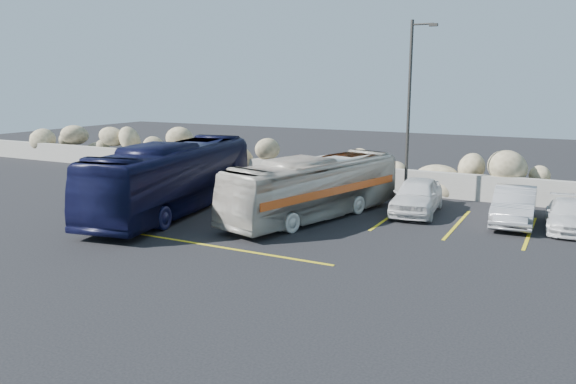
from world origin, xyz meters
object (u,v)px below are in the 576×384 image
at_px(tour_coach, 173,177).
at_px(car_c, 568,215).
at_px(car_a, 417,196).
at_px(lamppost, 410,108).
at_px(vintage_bus, 314,188).
at_px(car_b, 514,206).

xyz_separation_m(tour_coach, car_c, (14.92, 4.48, -0.93)).
bearing_deg(car_a, car_c, -5.26).
xyz_separation_m(lamppost, car_c, (6.54, -1.36, -3.75)).
relative_size(lamppost, car_a, 1.83).
distance_m(lamppost, car_a, 3.88).
relative_size(vintage_bus, car_c, 2.39).
xyz_separation_m(vintage_bus, car_c, (9.20, 2.72, -0.70)).
relative_size(vintage_bus, car_b, 2.08).
xyz_separation_m(lamppost, vintage_bus, (-2.66, -4.09, -3.05)).
bearing_deg(vintage_bus, lamppost, 72.27).
distance_m(car_a, car_c, 5.73).
xyz_separation_m(vintage_bus, tour_coach, (-5.71, -1.76, 0.23)).
bearing_deg(car_c, vintage_bus, -167.02).
bearing_deg(car_b, car_c, -4.41).
bearing_deg(car_c, lamppost, 164.73).
distance_m(lamppost, car_c, 7.66).
bearing_deg(car_a, lamppost, 116.38).
relative_size(car_a, car_c, 1.17).
relative_size(lamppost, car_c, 2.14).
xyz_separation_m(tour_coach, car_a, (9.19, 4.51, -0.73)).
bearing_deg(lamppost, car_c, -11.77).
distance_m(car_b, car_c, 1.92).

